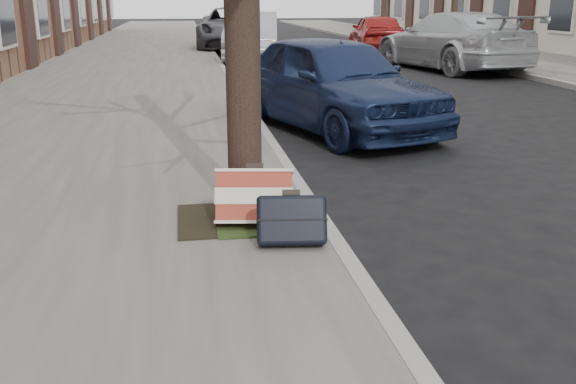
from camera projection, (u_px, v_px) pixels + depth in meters
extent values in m
plane|color=black|center=(532.00, 277.00, 4.45)|extent=(120.00, 120.00, 0.00)
cube|color=gray|center=(132.00, 65.00, 18.02)|extent=(5.00, 70.00, 0.12)
cube|color=slate|center=(513.00, 59.00, 19.81)|extent=(4.00, 70.00, 0.12)
cube|color=black|center=(230.00, 219.00, 5.23)|extent=(0.85, 0.85, 0.02)
cube|color=maroon|center=(254.00, 198.00, 5.05)|extent=(0.64, 0.42, 0.46)
cube|color=black|center=(292.00, 219.00, 4.65)|extent=(0.54, 0.35, 0.40)
imported|color=#162245|center=(333.00, 82.00, 9.23)|extent=(2.85, 4.38, 1.39)
imported|color=#ADAFB6|center=(252.00, 37.00, 19.41)|extent=(2.13, 4.59, 1.46)
imported|color=#3A3B40|center=(233.00, 29.00, 23.87)|extent=(2.96, 5.71, 1.54)
imported|color=#ABAFB3|center=(451.00, 41.00, 17.09)|extent=(3.07, 5.55, 1.52)
imported|color=maroon|center=(376.00, 33.00, 22.82)|extent=(2.12, 4.16, 1.36)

